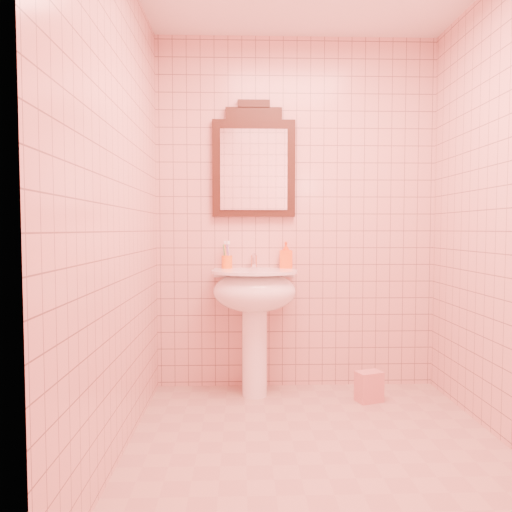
{
  "coord_description": "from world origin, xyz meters",
  "views": [
    {
      "loc": [
        -0.4,
        -2.48,
        1.14
      ],
      "look_at": [
        -0.31,
        0.55,
        0.98
      ],
      "focal_mm": 35.0,
      "sensor_mm": 36.0,
      "label": 1
    }
  ],
  "objects_px": {
    "toothbrush_cup": "(227,262)",
    "soap_dispenser": "(286,255)",
    "towel": "(369,387)",
    "pedestal_sink": "(255,300)",
    "mirror": "(254,163)"
  },
  "relations": [
    {
      "from": "soap_dispenser",
      "to": "towel",
      "type": "distance_m",
      "value": 1.05
    },
    {
      "from": "pedestal_sink",
      "to": "toothbrush_cup",
      "type": "distance_m",
      "value": 0.35
    },
    {
      "from": "mirror",
      "to": "soap_dispenser",
      "type": "height_order",
      "value": "mirror"
    },
    {
      "from": "mirror",
      "to": "towel",
      "type": "relative_size",
      "value": 4.08
    },
    {
      "from": "pedestal_sink",
      "to": "towel",
      "type": "distance_m",
      "value": 0.95
    },
    {
      "from": "toothbrush_cup",
      "to": "towel",
      "type": "relative_size",
      "value": 0.86
    },
    {
      "from": "toothbrush_cup",
      "to": "mirror",
      "type": "bearing_deg",
      "value": 16.66
    },
    {
      "from": "towel",
      "to": "pedestal_sink",
      "type": "bearing_deg",
      "value": 169.95
    },
    {
      "from": "mirror",
      "to": "toothbrush_cup",
      "type": "xyz_separation_m",
      "value": [
        -0.19,
        -0.06,
        -0.69
      ]
    },
    {
      "from": "mirror",
      "to": "toothbrush_cup",
      "type": "height_order",
      "value": "mirror"
    },
    {
      "from": "toothbrush_cup",
      "to": "soap_dispenser",
      "type": "height_order",
      "value": "soap_dispenser"
    },
    {
      "from": "soap_dispenser",
      "to": "pedestal_sink",
      "type": "bearing_deg",
      "value": -144.99
    },
    {
      "from": "mirror",
      "to": "towel",
      "type": "xyz_separation_m",
      "value": [
        0.76,
        -0.33,
        -1.51
      ]
    },
    {
      "from": "pedestal_sink",
      "to": "soap_dispenser",
      "type": "xyz_separation_m",
      "value": [
        0.23,
        0.15,
        0.3
      ]
    },
    {
      "from": "mirror",
      "to": "soap_dispenser",
      "type": "distance_m",
      "value": 0.69
    }
  ]
}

